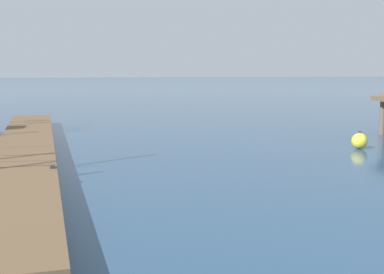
{
  "coord_description": "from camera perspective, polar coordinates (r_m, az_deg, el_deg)",
  "views": [
    {
      "loc": [
        -5.16,
        -2.12,
        2.8
      ],
      "look_at": [
        -2.59,
        7.9,
        1.4
      ],
      "focal_mm": 46.17,
      "sensor_mm": 36.0,
      "label": 1
    }
  ],
  "objects": [
    {
      "name": "mooring_buoy",
      "position": [
        18.74,
        18.79,
        -0.42
      ],
      "size": [
        0.57,
        0.57,
        0.64
      ],
      "color": "yellow",
      "rests_on": "ground"
    },
    {
      "name": "floating_dock",
      "position": [
        16.71,
        -18.76,
        -1.09
      ],
      "size": [
        2.61,
        21.78,
        0.53
      ],
      "color": "brown",
      "rests_on": "ground"
    }
  ]
}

